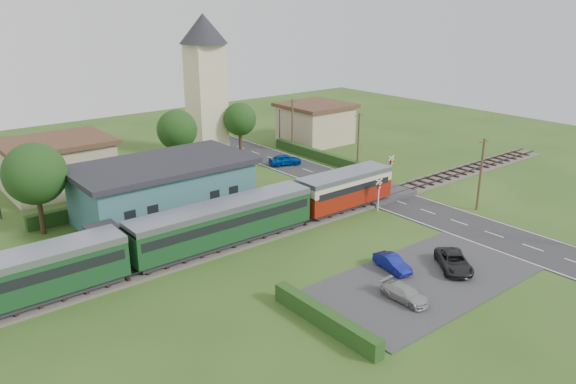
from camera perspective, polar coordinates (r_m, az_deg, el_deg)
ground at (r=50.07m, az=3.79°, el=-3.50°), size 120.00×120.00×0.00m
railway_track at (r=51.40m, az=2.29°, el=-2.73°), size 76.00×3.20×0.49m
road at (r=56.90m, az=11.24°, el=-1.01°), size 6.00×70.00×0.05m
car_park at (r=41.76m, az=13.55°, el=-8.75°), size 17.00×9.00×0.08m
crossing_deck at (r=58.04m, az=9.76°, el=-0.30°), size 6.20×3.40×0.45m
platform at (r=48.44m, az=-9.22°, el=-4.22°), size 30.00×3.00×0.45m
equipment_hut at (r=44.84m, az=-18.22°, el=-4.80°), size 2.30×2.30×2.55m
station_building at (r=52.41m, az=-12.54°, el=0.26°), size 16.00×9.00×5.30m
train at (r=43.99m, az=-10.08°, el=-3.95°), size 43.20×2.90×3.40m
church_tower at (r=72.42m, az=-8.41°, el=11.71°), size 6.00×6.00×17.60m
house_west at (r=63.29m, az=-22.37°, el=2.57°), size 10.80×8.80×5.50m
house_east at (r=79.20m, az=2.78°, el=7.04°), size 8.80×8.80×5.50m
hedge_carpark at (r=35.24m, az=3.79°, el=-12.70°), size 0.80×9.00×1.20m
hedge_roadside at (r=70.16m, az=3.54°, el=3.62°), size 0.80×18.00×1.20m
hedge_station at (r=56.94m, az=-14.45°, el=-0.57°), size 22.00×0.80×1.30m
tree_a at (r=51.12m, az=-24.33°, el=1.68°), size 5.20×5.20×8.00m
tree_b at (r=65.63m, az=-11.21°, el=6.20°), size 4.60×4.60×7.34m
tree_c at (r=72.39m, az=-4.92°, el=7.36°), size 4.20×4.20×6.78m
utility_pole_b at (r=55.76m, az=18.98°, el=1.80°), size 1.40×0.22×7.00m
utility_pole_c at (r=65.25m, az=7.15°, el=5.09°), size 1.40×0.22×7.00m
utility_pole_d at (r=73.86m, az=0.44°, el=6.85°), size 1.40×0.22×7.00m
crossing_signal_near at (r=53.36m, az=9.21°, el=0.18°), size 0.84×0.28×3.28m
crossing_signal_far at (r=61.57m, az=10.44°, el=2.65°), size 0.84×0.28×3.28m
streetlamp_east at (r=78.90m, az=-0.86°, el=7.20°), size 0.30×0.30×5.15m
car_on_road at (r=68.15m, az=-0.30°, el=3.31°), size 4.25×2.81×1.35m
car_park_blue at (r=42.53m, az=10.55°, el=-7.10°), size 1.75×3.52×1.11m
car_park_silver at (r=38.65m, az=11.77°, el=-10.04°), size 1.52×3.60×1.04m
car_park_dark at (r=43.69m, az=16.50°, el=-6.78°), size 4.32×4.69×1.22m
pedestrian_near at (r=50.32m, az=-4.33°, el=-1.89°), size 0.60×0.42×1.56m
pedestrian_far at (r=46.33m, az=-14.65°, el=-4.19°), size 0.90×1.04×1.82m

